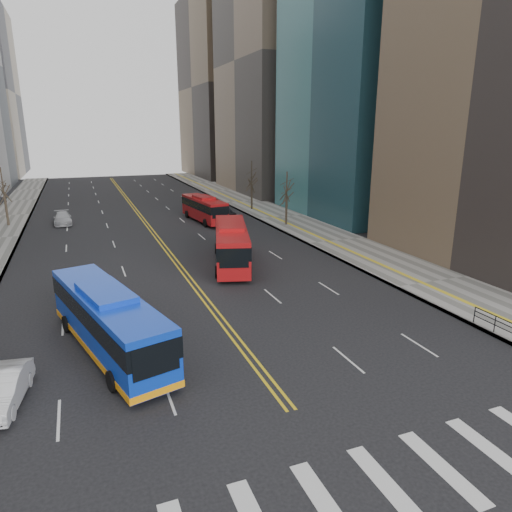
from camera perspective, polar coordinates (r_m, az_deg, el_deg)
ground at (r=17.32m, az=12.56°, el=-27.18°), size 220.00×220.00×0.00m
sidewalk_right at (r=61.80m, az=3.08°, el=4.89°), size 7.00×130.00×0.15m
crosswalk at (r=17.32m, az=12.56°, el=-27.17°), size 26.70×4.00×0.01m
centerline at (r=66.74m, az=-14.48°, el=5.17°), size 0.55×100.00×0.01m
office_towers at (r=80.09m, az=-17.01°, el=23.91°), size 83.00×134.00×58.00m
street_trees at (r=45.34m, az=-20.63°, el=6.09°), size 35.20×47.20×7.60m
blue_bus at (r=25.75m, az=-17.99°, el=-7.52°), size 5.66×12.48×3.55m
red_bus_near at (r=40.01m, az=-3.10°, el=1.76°), size 5.82×11.87×3.66m
red_bus_far at (r=59.17m, az=-6.51°, el=6.06°), size 3.55×10.53×3.30m
car_white at (r=23.39m, az=-29.11°, el=-14.37°), size 2.28×4.67×1.47m
car_dark_mid at (r=62.38m, az=-3.83°, el=5.54°), size 2.35×4.16×1.34m
car_silver at (r=62.20m, az=-23.03°, el=4.36°), size 2.30×5.22×1.49m
car_dark_far at (r=72.37m, az=-6.85°, el=6.80°), size 3.12×4.52×1.15m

